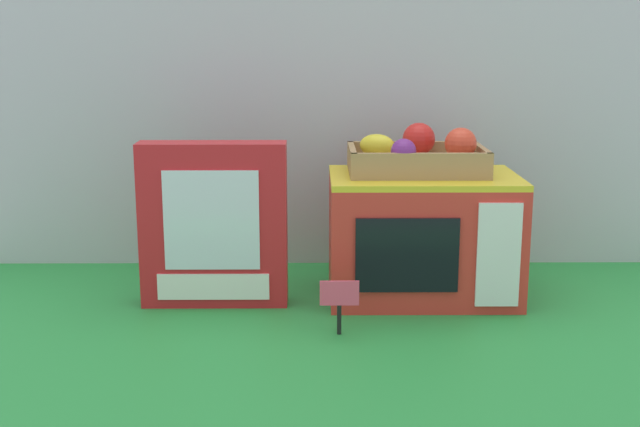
% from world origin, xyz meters
% --- Properties ---
extents(ground_plane, '(1.70, 1.70, 0.00)m').
position_xyz_m(ground_plane, '(0.00, 0.00, 0.00)').
color(ground_plane, green).
rests_on(ground_plane, ground).
extents(display_back_panel, '(1.61, 0.03, 0.76)m').
position_xyz_m(display_back_panel, '(0.00, 0.29, 0.38)').
color(display_back_panel, '#B7BABF').
rests_on(display_back_panel, ground).
extents(toy_microwave, '(0.37, 0.25, 0.25)m').
position_xyz_m(toy_microwave, '(0.19, 0.04, 0.13)').
color(toy_microwave, red).
rests_on(toy_microwave, ground).
extents(food_groups_crate, '(0.27, 0.18, 0.10)m').
position_xyz_m(food_groups_crate, '(0.18, 0.07, 0.28)').
color(food_groups_crate, '#A37F51').
rests_on(food_groups_crate, toy_microwave).
extents(cookie_set_box, '(0.29, 0.07, 0.32)m').
position_xyz_m(cookie_set_box, '(-0.23, -0.01, 0.16)').
color(cookie_set_box, red).
rests_on(cookie_set_box, ground).
extents(price_sign, '(0.07, 0.01, 0.10)m').
position_xyz_m(price_sign, '(0.01, -0.18, 0.07)').
color(price_sign, black).
rests_on(price_sign, ground).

